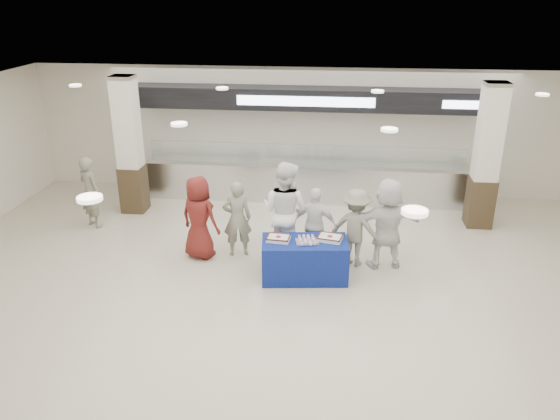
# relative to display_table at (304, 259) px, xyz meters

# --- Properties ---
(ground) EXTENTS (14.00, 14.00, 0.00)m
(ground) POSITION_rel_display_table_xyz_m (-0.27, -1.34, -0.38)
(ground) COLOR beige
(ground) RESTS_ON ground
(serving_line) EXTENTS (8.70, 0.85, 2.80)m
(serving_line) POSITION_rel_display_table_xyz_m (-0.27, 4.06, 0.78)
(serving_line) COLOR silver
(serving_line) RESTS_ON ground
(column_left) EXTENTS (0.55, 0.55, 3.20)m
(column_left) POSITION_rel_display_table_xyz_m (-4.27, 2.86, 1.15)
(column_left) COLOR #332617
(column_left) RESTS_ON ground
(column_right) EXTENTS (0.55, 0.55, 3.20)m
(column_right) POSITION_rel_display_table_xyz_m (3.73, 2.86, 1.15)
(column_right) COLOR #332617
(column_right) RESTS_ON ground
(display_table) EXTENTS (1.63, 0.96, 0.75)m
(display_table) POSITION_rel_display_table_xyz_m (0.00, 0.00, 0.00)
(display_table) COLOR navy
(display_table) RESTS_ON ground
(sheet_cake_left) EXTENTS (0.43, 0.35, 0.09)m
(sheet_cake_left) POSITION_rel_display_table_xyz_m (-0.48, -0.01, 0.42)
(sheet_cake_left) COLOR white
(sheet_cake_left) RESTS_ON display_table
(sheet_cake_right) EXTENTS (0.48, 0.41, 0.09)m
(sheet_cake_right) POSITION_rel_display_table_xyz_m (0.45, 0.10, 0.42)
(sheet_cake_right) COLOR white
(sheet_cake_right) RESTS_ON display_table
(cupcake_tray) EXTENTS (0.45, 0.37, 0.06)m
(cupcake_tray) POSITION_rel_display_table_xyz_m (0.04, -0.03, 0.41)
(cupcake_tray) COLOR #A2A2A6
(cupcake_tray) RESTS_ON display_table
(civilian_maroon) EXTENTS (0.96, 0.81, 1.68)m
(civilian_maroon) POSITION_rel_display_table_xyz_m (-2.11, 0.64, 0.46)
(civilian_maroon) COLOR maroon
(civilian_maroon) RESTS_ON ground
(soldier_a) EXTENTS (0.64, 0.50, 1.55)m
(soldier_a) POSITION_rel_display_table_xyz_m (-1.39, 0.82, 0.40)
(soldier_a) COLOR slate
(soldier_a) RESTS_ON ground
(chef_tall) EXTENTS (1.19, 1.09, 1.99)m
(chef_tall) POSITION_rel_display_table_xyz_m (-0.44, 0.76, 0.62)
(chef_tall) COLOR white
(chef_tall) RESTS_ON ground
(chef_short) EXTENTS (0.93, 0.56, 1.49)m
(chef_short) POSITION_rel_display_table_xyz_m (0.15, 0.78, 0.37)
(chef_short) COLOR white
(chef_short) RESTS_ON ground
(soldier_b) EXTENTS (1.14, 0.89, 1.54)m
(soldier_b) POSITION_rel_display_table_xyz_m (0.92, 0.64, 0.40)
(soldier_b) COLOR slate
(soldier_b) RESTS_ON ground
(civilian_white) EXTENTS (1.72, 0.85, 1.78)m
(civilian_white) POSITION_rel_display_table_xyz_m (1.50, 0.64, 0.51)
(civilian_white) COLOR white
(civilian_white) RESTS_ON ground
(soldier_bg) EXTENTS (0.71, 0.64, 1.62)m
(soldier_bg) POSITION_rel_display_table_xyz_m (-4.87, 1.86, 0.44)
(soldier_bg) COLOR slate
(soldier_bg) RESTS_ON ground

